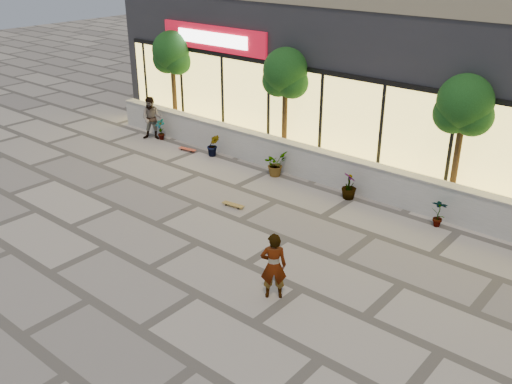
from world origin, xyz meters
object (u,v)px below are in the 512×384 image
Objects in this scene: skateboard_center at (233,205)px; skater_left at (152,118)px; tree_west at (172,55)px; tree_mideast at (464,108)px; skateboard_left at (187,149)px; tree_midwest at (285,76)px; skater_center at (273,266)px.

skater_left is at bearing 151.92° from skateboard_center.
tree_west and tree_mideast have the same top height.
skateboard_left is (-4.43, 2.40, 0.00)m from skateboard_center.
skater_left is 2.29× the size of skateboard_center.
skateboard_left reaches higher than skateboard_center.
skateboard_center is at bearing -73.68° from tree_midwest.
skateboard_left is at bearing -73.04° from skater_center.
tree_west reaches higher than skateboard_left.
skater_center is (10.33, -6.69, -2.21)m from tree_west.
tree_west is at bearing 180.00° from tree_mideast.
skater_left is at bearing -165.18° from tree_midwest.
skateboard_center is 0.98× the size of skateboard_left.
skateboard_center is (-3.69, 2.78, -0.70)m from skater_center.
tree_mideast is at bearing -27.67° from skater_left.
tree_midwest is at bearing 180.00° from tree_mideast.
skater_center is 11.42m from skater_left.
tree_west is 5.35× the size of skateboard_left.
tree_mideast reaches higher than skateboard_left.
tree_west reaches higher than skater_center.
skater_center is at bearing -43.87° from skateboard_center.
tree_mideast is at bearing 31.98° from skateboard_center.
skateboard_center is (1.14, -3.90, -2.91)m from tree_midwest.
skateboard_center is at bearing -141.20° from tree_mideast.
tree_midwest is at bearing 0.00° from tree_west.
tree_mideast is 11.58m from skater_left.
tree_west is 8.24m from skateboard_center.
skateboard_left is (2.00, -0.10, -0.75)m from skater_left.
skateboard_left is at bearing -37.60° from skater_left.
tree_mideast is (11.50, 0.00, 0.00)m from tree_west.
tree_midwest is 2.53× the size of skater_center.
skater_center is at bearing -32.92° from tree_west.
skater_left is (-10.12, 5.29, 0.05)m from skater_center.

